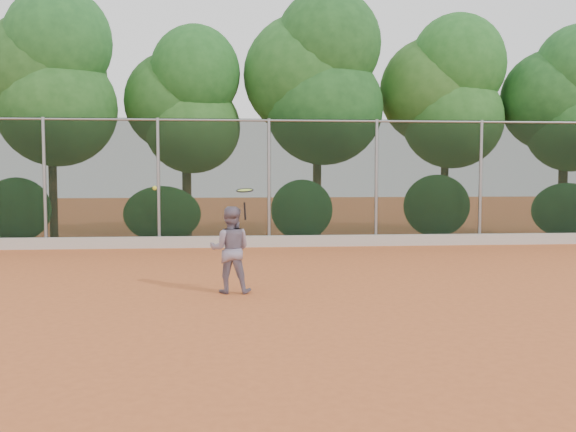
{
  "coord_description": "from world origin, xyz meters",
  "views": [
    {
      "loc": [
        -1.02,
        -10.62,
        2.07
      ],
      "look_at": [
        0.0,
        1.0,
        1.25
      ],
      "focal_mm": 40.0,
      "sensor_mm": 36.0,
      "label": 1
    }
  ],
  "objects": [
    {
      "name": "tennis_racket",
      "position": [
        -0.8,
        0.09,
        1.71
      ],
      "size": [
        0.38,
        0.38,
        0.53
      ],
      "color": "black",
      "rests_on": "ground"
    },
    {
      "name": "ground",
      "position": [
        0.0,
        0.0,
        0.0
      ],
      "size": [
        80.0,
        80.0,
        0.0
      ],
      "primitive_type": "plane",
      "color": "#C6602E",
      "rests_on": "ground"
    },
    {
      "name": "tennis_player",
      "position": [
        -1.05,
        0.24,
        0.74
      ],
      "size": [
        0.77,
        0.63,
        1.47
      ],
      "primitive_type": "imported",
      "rotation": [
        0.0,
        0.0,
        3.04
      ],
      "color": "gray",
      "rests_on": "ground"
    },
    {
      "name": "foliage_backdrop",
      "position": [
        -0.55,
        8.98,
        4.4
      ],
      "size": [
        23.7,
        3.63,
        7.55
      ],
      "color": "#3D2B17",
      "rests_on": "ground"
    },
    {
      "name": "concrete_curb",
      "position": [
        0.0,
        6.82,
        0.15
      ],
      "size": [
        24.0,
        0.2,
        0.3
      ],
      "primitive_type": "cube",
      "color": "beige",
      "rests_on": "ground"
    },
    {
      "name": "tennis_ball_in_flight",
      "position": [
        -2.26,
        -0.13,
        1.8
      ],
      "size": [
        0.07,
        0.07,
        0.07
      ],
      "color": "yellow",
      "rests_on": "ground"
    },
    {
      "name": "chainlink_fence",
      "position": [
        -0.0,
        7.0,
        1.86
      ],
      "size": [
        24.09,
        0.09,
        3.5
      ],
      "color": "black",
      "rests_on": "ground"
    }
  ]
}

